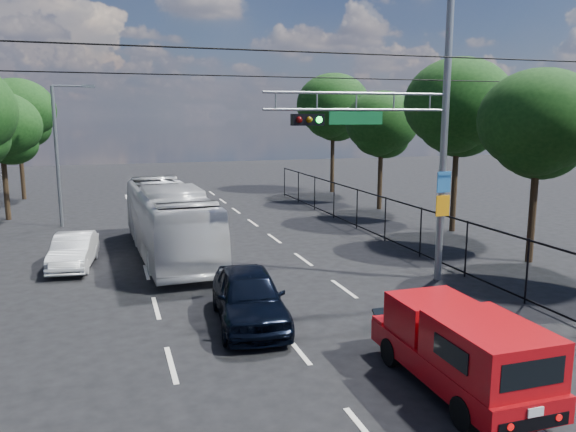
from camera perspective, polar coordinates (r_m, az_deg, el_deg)
name	(u,v)px	position (r m, az deg, el deg)	size (l,w,h in m)	color
lane_markings	(218,253)	(23.24, -7.11, -3.77)	(6.12, 38.00, 0.01)	beige
signal_mast	(412,126)	(18.71, 12.51, 8.92)	(6.43, 0.39, 9.50)	slate
streetlight_left	(60,149)	(30.30, -22.15, 6.35)	(2.09, 0.22, 7.08)	slate
utility_wires	(245,60)	(17.58, -4.35, 15.56)	(22.00, 5.04, 0.74)	black
fence_right	(406,226)	(23.93, 11.88, -0.99)	(0.06, 34.03, 2.00)	black
tree_right_b	(539,130)	(23.06, 24.13, 8.01)	(4.50, 4.50, 7.31)	black
tree_right_c	(458,112)	(28.16, 16.91, 10.07)	(5.10, 5.10, 8.29)	black
tree_right_d	(382,128)	(33.98, 9.49, 8.83)	(4.32, 4.32, 7.02)	black
tree_right_e	(333,110)	(41.32, 4.61, 10.65)	(5.28, 5.28, 8.58)	black
tree_left_d	(1,132)	(33.62, -27.11, 7.62)	(4.20, 4.20, 6.83)	black
tree_left_e	(18,116)	(41.56, -25.76, 9.13)	(4.92, 4.92, 7.99)	black
red_pickup	(460,347)	(12.23, 17.08, -12.63)	(1.78, 4.72, 1.75)	black
navy_hatchback	(249,296)	(15.35, -3.99, -8.16)	(1.78, 4.43, 1.51)	black
white_bus	(169,220)	(22.96, -11.99, -0.44)	(2.41, 10.29, 2.87)	silver
white_van	(74,251)	(22.31, -20.95, -3.33)	(1.32, 3.79, 1.25)	white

